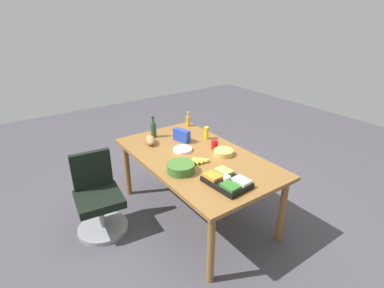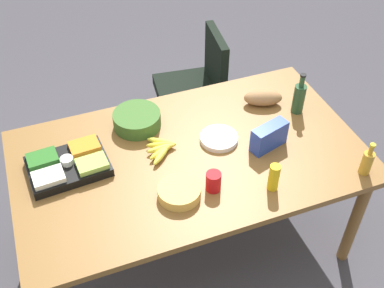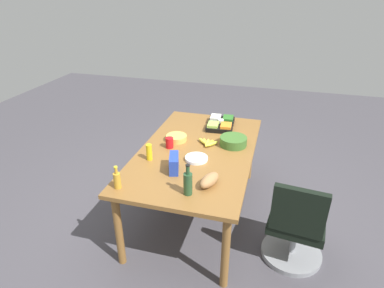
# 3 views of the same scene
# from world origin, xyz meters

# --- Properties ---
(ground_plane) EXTENTS (10.00, 10.00, 0.00)m
(ground_plane) POSITION_xyz_m (0.00, 0.00, 0.00)
(ground_plane) COLOR #46434A
(conference_table) EXTENTS (1.95, 1.13, 0.80)m
(conference_table) POSITION_xyz_m (0.00, 0.00, 0.72)
(conference_table) COLOR brown
(conference_table) RESTS_ON ground
(office_chair) EXTENTS (0.56, 0.56, 0.89)m
(office_chair) POSITION_xyz_m (-0.42, -1.03, 0.34)
(office_chair) COLOR gray
(office_chair) RESTS_ON ground
(paper_plate_stack) EXTENTS (0.26, 0.26, 0.03)m
(paper_plate_stack) POSITION_xyz_m (-0.20, -0.05, 0.81)
(paper_plate_stack) COLOR white
(paper_plate_stack) RESTS_ON conference_table
(banana_bunch) EXTENTS (0.19, 0.24, 0.04)m
(banana_bunch) POSITION_xyz_m (0.14, -0.08, 0.82)
(banana_bunch) COLOR yellow
(banana_bunch) RESTS_ON conference_table
(red_solo_cup) EXTENTS (0.10, 0.10, 0.11)m
(red_solo_cup) POSITION_xyz_m (-0.03, 0.29, 0.85)
(red_solo_cup) COLOR red
(red_solo_cup) RESTS_ON conference_table
(wine_bottle) EXTENTS (0.08, 0.08, 0.27)m
(wine_bottle) POSITION_xyz_m (-0.76, -0.12, 0.90)
(wine_bottle) COLOR #26492A
(wine_bottle) RESTS_ON conference_table
(chip_bag_blue) EXTENTS (0.23, 0.14, 0.15)m
(chip_bag_blue) POSITION_xyz_m (-0.44, 0.10, 0.87)
(chip_bag_blue) COLOR #2340B0
(chip_bag_blue) RESTS_ON conference_table
(bread_loaf) EXTENTS (0.26, 0.18, 0.10)m
(bread_loaf) POSITION_xyz_m (-0.59, -0.26, 0.85)
(bread_loaf) COLOR #A17347
(bread_loaf) RESTS_ON conference_table
(veggie_tray) EXTENTS (0.44, 0.33, 0.09)m
(veggie_tray) POSITION_xyz_m (0.65, -0.12, 0.83)
(veggie_tray) COLOR black
(veggie_tray) RESTS_ON conference_table
(salad_bowl) EXTENTS (0.32, 0.32, 0.09)m
(salad_bowl) POSITION_xyz_m (0.20, -0.34, 0.84)
(salad_bowl) COLOR #3C6729
(salad_bowl) RESTS_ON conference_table
(mustard_bottle) EXTENTS (0.07, 0.07, 0.16)m
(mustard_bottle) POSITION_xyz_m (-0.32, 0.39, 0.88)
(mustard_bottle) COLOR yellow
(mustard_bottle) RESTS_ON conference_table
(dressing_bottle) EXTENTS (0.08, 0.08, 0.21)m
(dressing_bottle) POSITION_xyz_m (-0.83, 0.46, 0.88)
(dressing_bottle) COLOR gold
(dressing_bottle) RESTS_ON conference_table
(chip_bowl) EXTENTS (0.23, 0.23, 0.06)m
(chip_bowl) POSITION_xyz_m (0.16, 0.27, 0.83)
(chip_bowl) COLOR #DFB052
(chip_bowl) RESTS_ON conference_table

